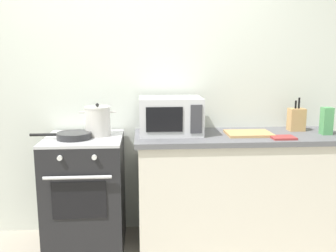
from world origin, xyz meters
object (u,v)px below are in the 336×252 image
object	(u,v)px
knife_block	(296,119)
pasta_box	(327,121)
cutting_board	(249,133)
frying_pan	(73,136)
stove	(86,193)
microwave	(170,116)
oven_mitt	(283,138)
stock_pot	(98,121)

from	to	relation	value
knife_block	pasta_box	size ratio (longest dim) A/B	1.28
cutting_board	frying_pan	bearing A→B (deg)	-177.80
stove	microwave	xyz separation A→B (m)	(0.69, 0.08, 0.61)
microwave	oven_mitt	xyz separation A→B (m)	(0.85, -0.24, -0.14)
microwave	stock_pot	bearing A→B (deg)	-178.27
stove	cutting_board	size ratio (longest dim) A/B	2.56
stock_pot	microwave	world-z (taller)	microwave
stock_pot	pasta_box	world-z (taller)	stock_pot
cutting_board	knife_block	size ratio (longest dim) A/B	1.28
frying_pan	pasta_box	bearing A→B (deg)	0.66
stove	oven_mitt	size ratio (longest dim) A/B	5.11
oven_mitt	microwave	bearing A→B (deg)	164.38
frying_pan	cutting_board	distance (m)	1.39
stock_pot	frying_pan	size ratio (longest dim) A/B	0.63
cutting_board	oven_mitt	world-z (taller)	cutting_board
frying_pan	cutting_board	bearing A→B (deg)	2.20
frying_pan	microwave	size ratio (longest dim) A/B	0.92
frying_pan	cutting_board	world-z (taller)	frying_pan
oven_mitt	knife_block	bearing A→B (deg)	52.79
frying_pan	microwave	distance (m)	0.78
stove	microwave	bearing A→B (deg)	6.55
pasta_box	oven_mitt	world-z (taller)	pasta_box
cutting_board	oven_mitt	distance (m)	0.27
frying_pan	knife_block	size ratio (longest dim) A/B	1.64
frying_pan	stock_pot	bearing A→B (deg)	32.74
stove	knife_block	distance (m)	1.86
frying_pan	pasta_box	xyz separation A→B (m)	(2.01, 0.02, 0.08)
frying_pan	oven_mitt	size ratio (longest dim) A/B	2.56
cutting_board	pasta_box	xyz separation A→B (m)	(0.63, -0.03, 0.10)
stock_pot	frying_pan	bearing A→B (deg)	-147.26
microwave	pasta_box	xyz separation A→B (m)	(1.26, -0.11, -0.04)
frying_pan	oven_mitt	world-z (taller)	frying_pan
stock_pot	microwave	bearing A→B (deg)	1.73
stock_pot	knife_block	size ratio (longest dim) A/B	1.03
stock_pot	knife_block	distance (m)	1.66
microwave	frying_pan	bearing A→B (deg)	-170.17
frying_pan	oven_mitt	xyz separation A→B (m)	(1.61, -0.11, -0.02)
stock_pot	frying_pan	distance (m)	0.23
microwave	oven_mitt	bearing A→B (deg)	-15.62
microwave	knife_block	bearing A→B (deg)	3.29
microwave	cutting_board	size ratio (longest dim) A/B	1.39
knife_block	microwave	bearing A→B (deg)	-176.71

